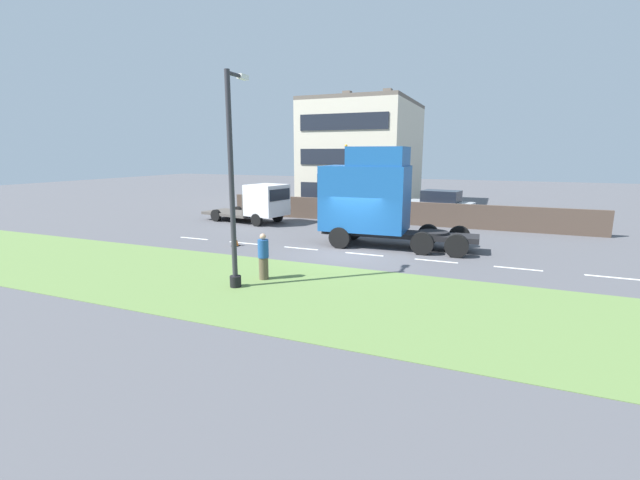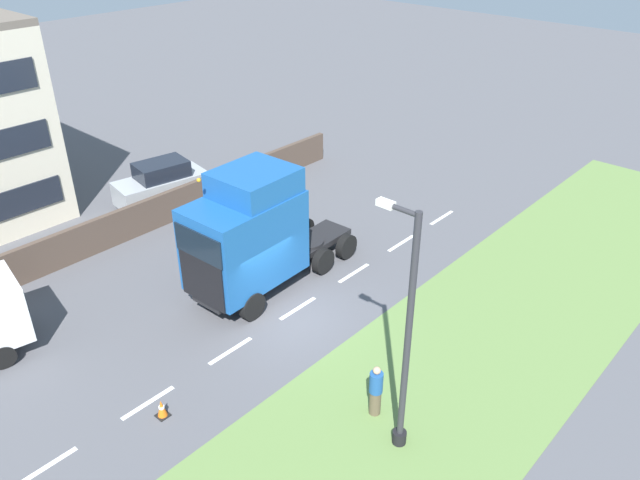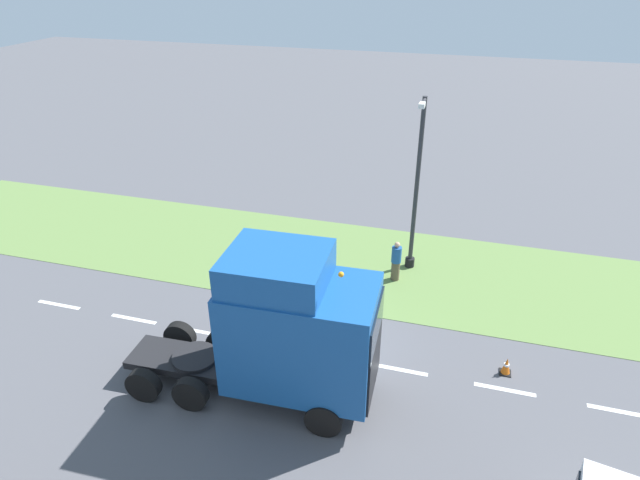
{
  "view_description": "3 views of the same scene",
  "coord_description": "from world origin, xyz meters",
  "px_view_note": "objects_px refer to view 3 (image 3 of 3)",
  "views": [
    {
      "loc": [
        -18.3,
        -6.17,
        4.53
      ],
      "look_at": [
        -3.13,
        0.18,
        1.18
      ],
      "focal_mm": 24.0,
      "sensor_mm": 36.0,
      "label": 1
    },
    {
      "loc": [
        -12.93,
        12.44,
        13.27
      ],
      "look_at": [
        0.05,
        -1.96,
        2.3
      ],
      "focal_mm": 35.0,
      "sensor_mm": 36.0,
      "label": 2
    },
    {
      "loc": [
        13.11,
        3.64,
        11.67
      ],
      "look_at": [
        -2.68,
        -0.88,
        2.77
      ],
      "focal_mm": 30.0,
      "sensor_mm": 36.0,
      "label": 3
    }
  ],
  "objects_px": {
    "lamp_post": "(416,197)",
    "pedestrian": "(396,262)",
    "lorry_cab": "(291,330)",
    "traffic_cone_lead": "(506,366)"
  },
  "relations": [
    {
      "from": "lorry_cab",
      "to": "pedestrian",
      "type": "height_order",
      "value": "lorry_cab"
    },
    {
      "from": "lorry_cab",
      "to": "lamp_post",
      "type": "xyz_separation_m",
      "value": [
        -8.33,
        2.35,
        0.78
      ]
    },
    {
      "from": "lamp_post",
      "to": "pedestrian",
      "type": "distance_m",
      "value": 2.66
    },
    {
      "from": "pedestrian",
      "to": "lorry_cab",
      "type": "bearing_deg",
      "value": -14.85
    },
    {
      "from": "lorry_cab",
      "to": "pedestrian",
      "type": "xyz_separation_m",
      "value": [
        -7.21,
        1.91,
        -1.6
      ]
    },
    {
      "from": "lamp_post",
      "to": "pedestrian",
      "type": "relative_size",
      "value": 4.16
    },
    {
      "from": "traffic_cone_lead",
      "to": "lamp_post",
      "type": "bearing_deg",
      "value": -146.08
    },
    {
      "from": "traffic_cone_lead",
      "to": "pedestrian",
      "type": "bearing_deg",
      "value": -136.81
    },
    {
      "from": "lorry_cab",
      "to": "traffic_cone_lead",
      "type": "bearing_deg",
      "value": 112.0
    },
    {
      "from": "lorry_cab",
      "to": "traffic_cone_lead",
      "type": "relative_size",
      "value": 13.08
    }
  ]
}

